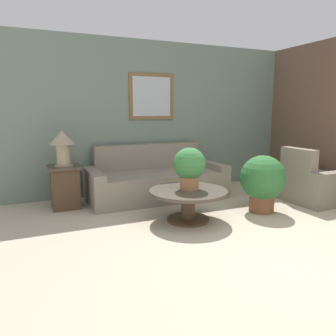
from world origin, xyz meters
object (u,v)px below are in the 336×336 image
at_px(coffee_table, 188,198).
at_px(couch_main, 156,181).
at_px(side_table, 65,187).
at_px(armchair, 312,184).
at_px(potted_plant_floor, 263,181).
at_px(potted_plant_on_table, 189,166).
at_px(table_lamp, 62,143).

bearing_deg(coffee_table, couch_main, 88.29).
bearing_deg(coffee_table, side_table, 138.46).
distance_m(couch_main, side_table, 1.44).
relative_size(armchair, potted_plant_floor, 1.20).
relative_size(couch_main, coffee_table, 2.19).
distance_m(couch_main, armchair, 2.49).
distance_m(couch_main, potted_plant_on_table, 1.30).
bearing_deg(potted_plant_on_table, coffee_table, -133.36).
bearing_deg(potted_plant_on_table, potted_plant_floor, -5.14).
xyz_separation_m(couch_main, potted_plant_on_table, (-0.01, -1.22, 0.44)).
distance_m(table_lamp, potted_plant_floor, 2.90).
relative_size(table_lamp, potted_plant_floor, 0.64).
relative_size(armchair, side_table, 1.55).
xyz_separation_m(armchair, table_lamp, (-3.63, 1.18, 0.69)).
bearing_deg(table_lamp, couch_main, 0.25).
height_order(armchair, potted_plant_on_table, potted_plant_on_table).
bearing_deg(potted_plant_floor, armchair, 7.08).
bearing_deg(armchair, potted_plant_floor, 96.39).
height_order(couch_main, potted_plant_on_table, potted_plant_on_table).
xyz_separation_m(couch_main, potted_plant_floor, (1.10, -1.32, 0.18)).
bearing_deg(side_table, potted_plant_on_table, -40.38).
distance_m(table_lamp, potted_plant_on_table, 1.89).
distance_m(coffee_table, potted_plant_floor, 1.15).
height_order(coffee_table, side_table, side_table).
relative_size(armchair, table_lamp, 1.87).
height_order(couch_main, potted_plant_floor, couch_main).
bearing_deg(couch_main, side_table, -179.75).
bearing_deg(armchair, side_table, 71.33).
bearing_deg(table_lamp, side_table, 0.00).
bearing_deg(potted_plant_floor, coffee_table, 176.36).
relative_size(couch_main, table_lamp, 4.28).
bearing_deg(couch_main, coffee_table, -91.71).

